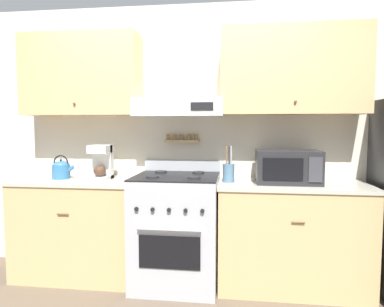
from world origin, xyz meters
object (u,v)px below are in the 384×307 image
Objects in this scene: tea_kettle at (61,169)px; coffee_maker at (102,162)px; stove_range at (177,229)px; microwave at (288,167)px; utensil_crock at (229,172)px.

tea_kettle is 0.71× the size of coffee_maker.
coffee_maker is (0.38, 0.03, 0.07)m from tea_kettle.
stove_range is 2.03× the size of microwave.
coffee_maker is at bearing 3.99° from tea_kettle.
stove_range is at bearing -5.14° from coffee_maker.
microwave is 1.69× the size of utensil_crock.
coffee_maker is at bearing 179.70° from microwave.
stove_range is at bearing -176.69° from microwave.
utensil_crock reaches higher than stove_range.
stove_range is 4.86× the size of tea_kettle.
stove_range is 3.43× the size of coffee_maker.
coffee_maker reaches higher than stove_range.
tea_kettle is 0.42× the size of microwave.
utensil_crock is at bearing 4.73° from stove_range.
coffee_maker is 1.00× the size of utensil_crock.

